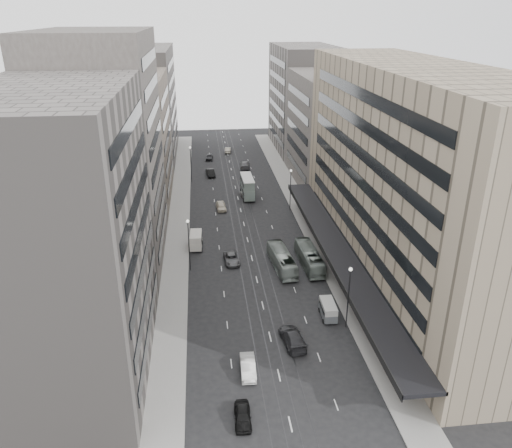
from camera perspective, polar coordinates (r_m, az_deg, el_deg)
name	(u,v)px	position (r m, az deg, el deg)	size (l,w,h in m)	color
ground	(264,309)	(66.75, 0.89, -9.74)	(220.00, 220.00, 0.00)	black
sidewalk_right	(299,205)	(101.71, 4.92, 2.22)	(4.00, 125.00, 0.15)	gray
sidewalk_left	(180,209)	(99.96, -8.71, 1.65)	(4.00, 125.00, 0.15)	gray
department_store	(410,177)	(72.97, 17.16, 5.13)	(19.20, 60.00, 30.00)	gray
building_right_mid	(330,130)	(113.98, 8.48, 10.61)	(15.00, 28.00, 24.00)	#49443F
building_right_far	(304,99)	(142.31, 5.46, 14.05)	(15.00, 32.00, 28.00)	slate
building_left_a	(64,240)	(53.99, -21.11, -1.68)	(15.00, 28.00, 30.00)	slate
building_left_b	(105,152)	(78.31, -16.85, 7.93)	(15.00, 26.00, 34.00)	#49443F
building_left_c	(130,139)	(105.27, -14.23, 9.40)	(15.00, 28.00, 25.00)	#726458
building_left_d	(144,104)	(137.13, -12.66, 13.26)	(15.00, 38.00, 28.00)	slate
lamp_right_near	(349,290)	(61.73, 10.57, -7.48)	(0.44, 0.44, 8.32)	#262628
lamp_right_far	(291,185)	(97.25, 3.97, 4.47)	(0.44, 0.44, 8.32)	#262628
lamp_left_near	(189,239)	(74.40, -7.70, -1.74)	(0.44, 0.44, 8.32)	#262628
lamp_left_far	(191,160)	(114.87, -7.47, 7.27)	(0.44, 0.44, 8.32)	#262628
bus_near	(309,258)	(77.04, 6.12, -3.84)	(2.45, 10.49, 2.92)	gray
bus_far	(282,260)	(76.11, 2.97, -4.11)	(2.41, 10.28, 2.86)	#919C95
double_decker	(247,186)	(105.04, -0.99, 4.33)	(2.61, 8.09, 4.40)	slate
vw_microbus	(328,309)	(65.25, 8.24, -9.62)	(1.92, 4.02, 2.14)	#505357
panel_van	(196,240)	(82.97, -6.88, -1.82)	(2.22, 4.30, 2.66)	beige
sedan_0	(243,416)	(51.01, -1.54, -21.07)	(1.60, 3.98, 1.36)	black
sedan_1	(248,367)	(56.21, -0.92, -16.02)	(1.58, 4.52, 1.49)	beige
sedan_2	(232,259)	(78.16, -2.80, -3.96)	(2.22, 4.82, 1.34)	#525255
sedan_3	(293,337)	(60.42, 4.22, -12.81)	(2.32, 5.71, 1.66)	#252528
sedan_4	(221,206)	(98.92, -4.00, 2.07)	(1.83, 4.55, 1.55)	beige
sedan_5	(211,173)	(119.84, -5.21, 5.84)	(1.71, 4.89, 1.61)	black
sedan_6	(247,194)	(105.26, -1.02, 3.41)	(2.36, 5.11, 1.42)	#B4B4B0
sedan_7	(245,165)	(125.77, -1.32, 6.79)	(2.38, 5.86, 1.70)	#515153
sedan_8	(209,157)	(133.77, -5.35, 7.65)	(1.77, 4.39, 1.50)	#262628
sedan_9	(228,150)	(140.52, -3.23, 8.46)	(1.51, 4.33, 1.43)	beige
pedestrian	(404,383)	(55.91, 16.57, -17.01)	(0.66, 0.43, 1.81)	black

